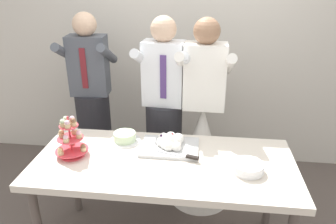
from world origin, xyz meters
The scene contains 9 objects.
rear_wall centered at (0.00, 1.43, 1.45)m, with size 5.20×0.10×2.90m, color beige.
dessert_table centered at (0.00, 0.00, 0.70)m, with size 1.80×0.80×0.78m.
cupcake_stand centered at (-0.65, -0.01, 0.91)m, with size 0.23×0.23×0.31m.
main_cake_tray centered at (0.03, 0.17, 0.82)m, with size 0.43×0.34×0.13m.
plate_stack centered at (0.56, -0.07, 0.81)m, with size 0.21×0.21×0.07m.
round_cake centered at (-0.33, 0.23, 0.81)m, with size 0.24×0.24×0.08m.
person_groom centered at (-0.09, 0.68, 0.75)m, with size 0.50×0.52×1.66m.
person_bride centered at (0.25, 0.63, 0.58)m, with size 0.56×0.56×1.66m.
person_guest centered at (-0.80, 0.84, 0.75)m, with size 0.49×0.52×1.66m.
Camera 1 is at (0.26, -1.90, 1.98)m, focal length 34.73 mm.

